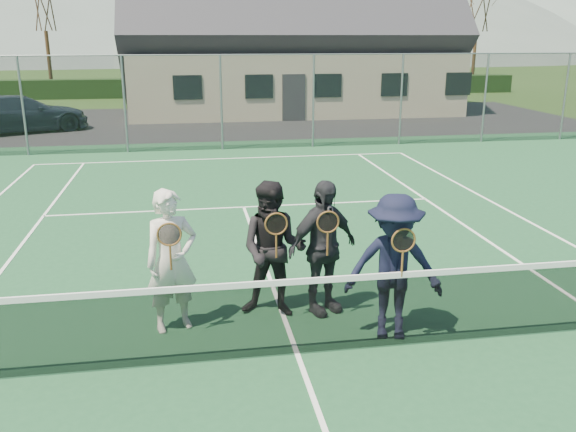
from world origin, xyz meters
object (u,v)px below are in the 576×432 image
Objects in this scene: clubhouse at (290,27)px; player_c at (323,248)px; car_c at (21,114)px; tennis_net at (297,313)px; player_b at (273,250)px; player_a at (172,261)px; player_d at (394,267)px.

clubhouse reaches higher than player_c.
car_c is 13.00m from clubhouse.
player_b is at bearing 95.72° from tennis_net.
player_b is 1.00× the size of player_c.
tennis_net is 6.49× the size of player_a.
tennis_net is 6.49× the size of player_b.
player_d is at bearing -50.55° from player_c.
player_d is at bearing -32.88° from player_b.
player_d reaches higher than tennis_net.
clubhouse is (4.00, 24.00, 3.45)m from tennis_net.
player_c is 1.00× the size of player_d.
clubhouse reaches higher than player_b.
clubhouse is at bearing 83.30° from player_d.
tennis_net is 1.72m from player_a.
player_a is 1.00× the size of player_d.
tennis_net is 6.49× the size of player_d.
player_c reaches higher than tennis_net.
player_b and player_c have the same top height.
player_d is at bearing -14.05° from player_a.
player_b is (-4.11, -22.88, -3.07)m from clubhouse.
player_c is (7.87, -17.46, 0.22)m from car_c.
clubhouse is at bearing 79.81° from player_b.
player_b is (1.29, 0.20, -0.00)m from player_a.
car_c is 19.15m from player_c.
clubhouse is (11.34, 5.44, 3.28)m from car_c.
car_c is 20.19m from player_d.
player_c is (1.93, 0.17, -0.00)m from player_a.
player_a reaches higher than car_c.
car_c is at bearing 115.05° from player_d.
clubhouse is 8.67× the size of player_c.
player_b is 1.00× the size of player_d.
car_c is 0.42× the size of tennis_net.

